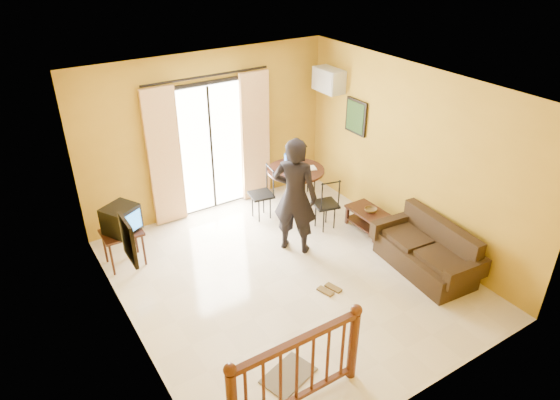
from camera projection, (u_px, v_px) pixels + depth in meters
ground at (289, 277)px, 7.32m from camera, size 5.00×5.00×0.00m
room_shell at (290, 172)px, 6.49m from camera, size 5.00×5.00×5.00m
balcony_door at (211, 147)px, 8.54m from camera, size 2.25×0.14×2.46m
tv_table at (122, 236)px, 7.38m from camera, size 0.57×0.48×0.57m
television at (121, 219)px, 7.25m from camera, size 0.59×0.57×0.41m
picture_left at (128, 240)px, 5.38m from camera, size 0.05×0.42×0.52m
dining_table at (296, 178)px, 8.68m from camera, size 1.00×1.00×0.83m
water_jug at (288, 161)px, 8.55m from camera, size 0.15×0.15×0.28m
serving_tray at (308, 168)px, 8.61m from camera, size 0.32×0.25×0.02m
dining_chairs at (297, 213)px, 8.94m from camera, size 1.55×1.54×0.95m
air_conditioner at (328, 80)px, 8.69m from camera, size 0.31×0.60×0.40m
botanical_print at (356, 117)px, 8.51m from camera, size 0.05×0.50×0.60m
coffee_table at (369, 217)px, 8.34m from camera, size 0.44×0.80×0.36m
bowl at (371, 210)px, 8.25m from camera, size 0.22×0.22×0.06m
sofa at (428, 252)px, 7.36m from camera, size 0.87×1.66×0.76m
standing_person at (295, 196)px, 7.51m from camera, size 0.79×0.82×1.88m
stair_balustrade at (297, 367)px, 5.10m from camera, size 1.63×0.13×1.04m
doormat at (288, 375)px, 5.71m from camera, size 0.69×0.56×0.02m
sandals at (329, 290)px, 7.04m from camera, size 0.30×0.27×0.03m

